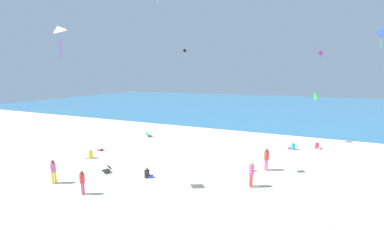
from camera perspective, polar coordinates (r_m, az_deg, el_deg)
ground_plane at (r=23.61m, az=3.66°, el=-7.76°), size 120.00×120.00×0.00m
ocean_water at (r=60.45m, az=15.84°, el=2.39°), size 120.00×60.00×0.05m
beach_chair_far_right at (r=18.71m, az=-19.67°, el=-12.11°), size 0.70×0.77×0.54m
beach_chair_mid_beach at (r=27.94m, az=-10.48°, el=-4.64°), size 0.79×0.81×0.58m
cooler_box at (r=24.20m, az=-21.20°, el=-7.67°), size 0.57×0.51×0.23m
person_1 at (r=17.10m, az=-10.65°, el=-13.71°), size 0.67×0.53×0.75m
person_2 at (r=22.25m, az=-23.31°, el=-8.82°), size 0.65×0.67×0.77m
person_3 at (r=15.75m, az=14.05°, el=-13.20°), size 0.45×0.45×1.67m
person_4 at (r=24.75m, az=23.03°, el=-7.01°), size 0.63×0.39×0.77m
person_5 at (r=15.83m, az=-24.88°, el=-14.18°), size 0.38×0.38×1.45m
person_6 at (r=18.62m, az=17.47°, el=-9.76°), size 0.47×0.47×1.68m
person_7 at (r=18.18m, az=-30.38°, el=-11.31°), size 0.35×0.35×1.58m
person_8 at (r=26.09m, az=27.89°, el=-6.56°), size 0.66×0.59×0.74m
kite_black at (r=35.54m, az=-1.77°, el=15.14°), size 0.37×0.55×1.15m
kite_blue at (r=16.57m, az=38.81°, el=15.13°), size 0.54×0.15×1.06m
kite_white at (r=15.84m, az=-29.57°, el=17.59°), size 0.89×0.72×1.81m
kite_magenta at (r=33.93m, az=28.52°, el=12.91°), size 0.63×0.49×1.39m
kite_green at (r=27.42m, az=27.55°, el=4.41°), size 1.12×1.09×1.35m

